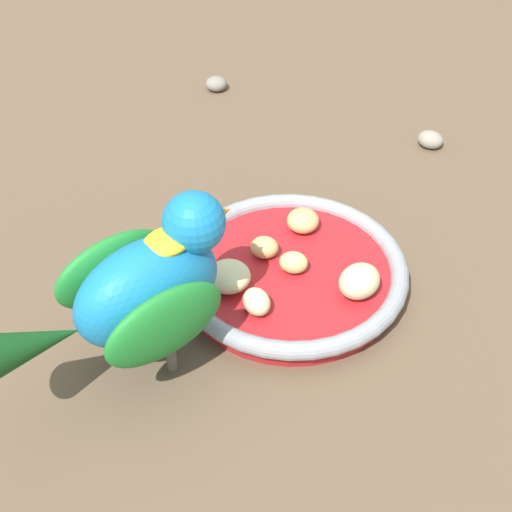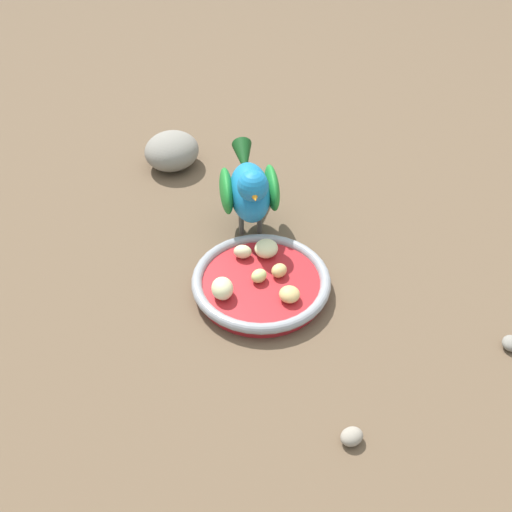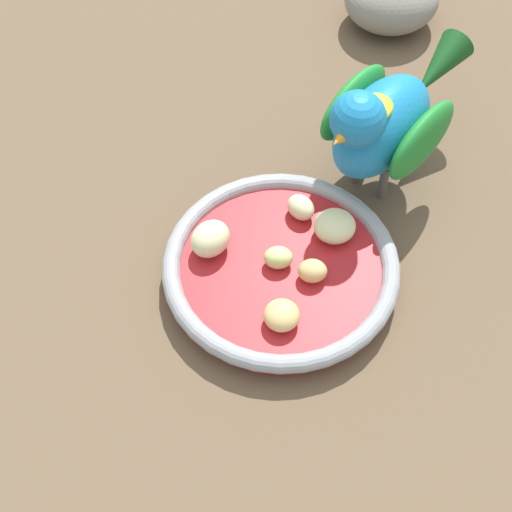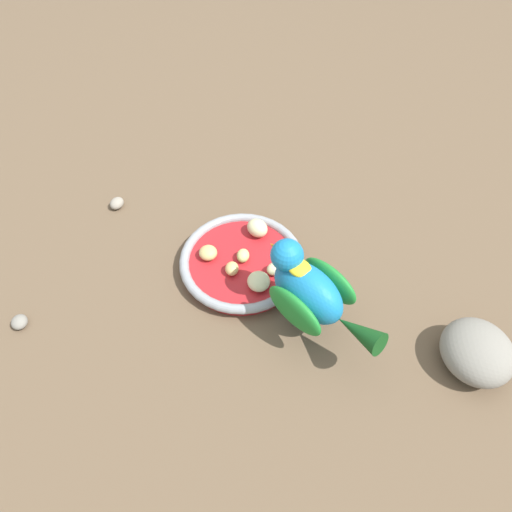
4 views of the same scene
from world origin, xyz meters
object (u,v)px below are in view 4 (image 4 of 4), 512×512
object	(u,v)px
apple_piece_1	(208,253)
apple_piece_2	(257,228)
rock_large	(477,352)
apple_piece_0	(243,256)
apple_piece_5	(259,281)
pebble_1	(19,322)
pebble_0	(117,203)
feeding_bowl	(242,262)
apple_piece_4	(232,269)
apple_piece_3	(275,269)
parrot	(310,291)

from	to	relation	value
apple_piece_1	apple_piece_2	xyz separation A→B (m)	(-0.06, 0.07, 0.00)
rock_large	apple_piece_0	bearing A→B (deg)	-108.74
apple_piece_1	apple_piece_5	bearing A→B (deg)	63.67
apple_piece_0	pebble_1	size ratio (longest dim) A/B	0.96
pebble_0	feeding_bowl	bearing A→B (deg)	67.99
apple_piece_1	pebble_1	world-z (taller)	apple_piece_1
feeding_bowl	rock_large	xyz separation A→B (m)	(0.11, 0.35, 0.02)
apple_piece_0	rock_large	bearing A→B (deg)	71.26
apple_piece_2	pebble_0	bearing A→B (deg)	-98.65
apple_piece_4	apple_piece_5	bearing A→B (deg)	67.07
feeding_bowl	apple_piece_1	bearing A→B (deg)	-88.79
apple_piece_3	apple_piece_0	bearing A→B (deg)	-110.46
apple_piece_2	pebble_1	world-z (taller)	apple_piece_2
rock_large	parrot	bearing A→B (deg)	-97.01
apple_piece_2	feeding_bowl	bearing A→B (deg)	-14.81
apple_piece_0	pebble_0	world-z (taller)	apple_piece_0
pebble_0	apple_piece_4	bearing A→B (deg)	61.97
feeding_bowl	apple_piece_1	distance (m)	0.06
pebble_1	apple_piece_4	bearing A→B (deg)	114.07
apple_piece_0	apple_piece_5	size ratio (longest dim) A/B	0.68
pebble_1	apple_piece_5	bearing A→B (deg)	108.35
parrot	apple_piece_5	bearing A→B (deg)	9.88
feeding_bowl	pebble_0	xyz separation A→B (m)	(-0.10, -0.25, -0.00)
pebble_1	apple_piece_1	bearing A→B (deg)	121.87
feeding_bowl	pebble_0	size ratio (longest dim) A/B	7.25
apple_piece_2	rock_large	xyz separation A→B (m)	(0.17, 0.33, -0.00)
apple_piece_1	rock_large	distance (m)	0.42
feeding_bowl	apple_piece_5	bearing A→B (deg)	37.43
apple_piece_3	parrot	world-z (taller)	parrot
rock_large	pebble_0	xyz separation A→B (m)	(-0.21, -0.59, -0.02)
rock_large	apple_piece_5	bearing A→B (deg)	-102.56
apple_piece_3	rock_large	size ratio (longest dim) A/B	0.26
feeding_bowl	pebble_1	xyz separation A→B (m)	(0.16, -0.31, -0.01)
apple_piece_4	parrot	size ratio (longest dim) A/B	0.14
feeding_bowl	rock_large	size ratio (longest dim) A/B	1.94
apple_piece_2	pebble_0	distance (m)	0.27
rock_large	apple_piece_4	bearing A→B (deg)	-103.93
apple_piece_2	rock_large	size ratio (longest dim) A/B	0.35
apple_piece_1	apple_piece_5	world-z (taller)	apple_piece_5
parrot	pebble_1	distance (m)	0.43
feeding_bowl	pebble_1	size ratio (longest dim) A/B	7.90
apple_piece_1	parrot	bearing A→B (deg)	63.02
apple_piece_3	rock_large	bearing A→B (deg)	71.58
rock_large	pebble_1	size ratio (longest dim) A/B	4.07
parrot	pebble_1	size ratio (longest dim) A/B	6.94
apple_piece_2	apple_piece_3	bearing A→B (deg)	27.05
apple_piece_0	pebble_0	distance (m)	0.27
parrot	pebble_0	bearing A→B (deg)	10.25
apple_piece_0	pebble_1	xyz separation A→B (m)	(0.16, -0.31, -0.02)
apple_piece_1	pebble_0	world-z (taller)	apple_piece_1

